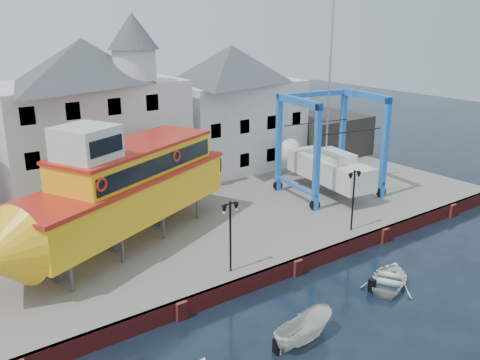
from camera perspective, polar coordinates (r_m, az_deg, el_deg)
ground at (r=32.55m, az=6.07°, el=-10.04°), size 140.00×140.00×0.00m
hardstanding at (r=40.33m, az=-4.55°, el=-3.64°), size 44.00×22.00×1.00m
quay_wall at (r=32.39m, az=5.97°, el=-9.19°), size 44.00×0.47×1.00m
building_white_main at (r=42.82m, az=-15.72°, el=6.53°), size 14.00×8.30×14.00m
building_white_right at (r=50.03m, az=-0.90°, el=7.79°), size 12.00×8.00×11.20m
shed_dark at (r=55.66m, az=8.74°, el=4.81°), size 8.00×7.00×4.00m
lamp_post_left at (r=29.33m, az=-1.04°, el=-4.14°), size 1.12×0.32×4.20m
lamp_post_right at (r=35.76m, az=12.07°, el=-0.53°), size 1.12×0.32×4.20m
tour_boat at (r=32.77m, az=-13.51°, el=-1.15°), size 18.63×11.57×8.04m
travel_lift at (r=43.74m, az=8.83°, el=2.09°), size 7.95×10.43×15.33m
motorboat_a at (r=26.72m, az=6.69°, el=-16.73°), size 3.83×1.76×1.43m
motorboat_b at (r=32.63m, az=15.67°, el=-10.56°), size 4.99×4.52×0.85m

